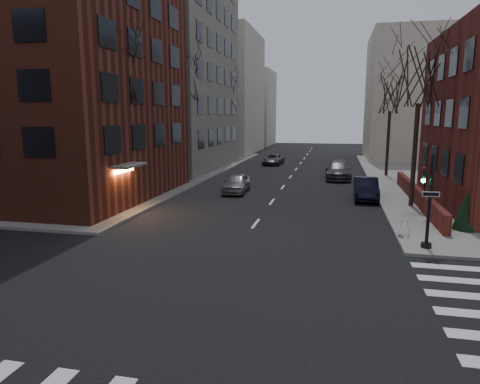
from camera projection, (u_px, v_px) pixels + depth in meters
name	position (u px, v px, depth m)	size (l,w,h in m)	color
ground	(174.00, 333.00, 11.45)	(160.00, 160.00, 0.00)	black
sidewalk_far_left	(24.00, 168.00, 46.46)	(44.00, 44.00, 0.15)	gray
building_left_brick	(44.00, 66.00, 29.02)	(15.00, 15.00, 18.00)	maroon
building_left_tan	(137.00, 36.00, 45.26)	(18.00, 18.00, 28.00)	gray
low_wall_right	(417.00, 195.00, 27.60)	(0.35, 16.00, 1.00)	maroon
building_distant_la	(211.00, 94.00, 65.89)	(14.00, 16.00, 18.00)	beige
building_distant_ra	(425.00, 97.00, 54.85)	(14.00, 14.00, 16.00)	beige
building_distant_lb	(246.00, 108.00, 82.15)	(10.00, 12.00, 14.00)	beige
traffic_signal	(428.00, 207.00, 18.06)	(0.76, 0.44, 4.00)	black
tree_left_a	(117.00, 68.00, 25.28)	(4.18, 4.18, 10.26)	#2D231C
tree_left_b	(185.00, 78.00, 36.72)	(4.40, 4.40, 10.80)	#2D231C
tree_left_c	(226.00, 95.00, 50.33)	(3.96, 3.96, 9.72)	#2D231C
tree_right_a	(420.00, 76.00, 25.43)	(3.96, 3.96, 9.72)	#2D231C
tree_right_b	(391.00, 95.00, 38.96)	(3.74, 3.74, 9.18)	#2D231C
streetlamp_near	(177.00, 135.00, 33.59)	(0.36, 0.36, 6.28)	black
streetlamp_far	(235.00, 127.00, 52.80)	(0.36, 0.36, 6.28)	black
parked_sedan	(366.00, 189.00, 29.48)	(1.58, 4.52, 1.49)	black
car_lane_silver	(236.00, 183.00, 32.10)	(1.69, 4.21, 1.43)	gray
car_lane_gray	(338.00, 170.00, 38.85)	(2.20, 5.41, 1.57)	#3A3A3F
car_lane_far	(273.00, 159.00, 50.26)	(2.02, 4.37, 1.22)	#434449
sandwich_board	(404.00, 227.00, 20.07)	(0.37, 0.52, 0.84)	white
evergreen_shrub	(467.00, 209.00, 21.03)	(1.26, 1.26, 2.10)	black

